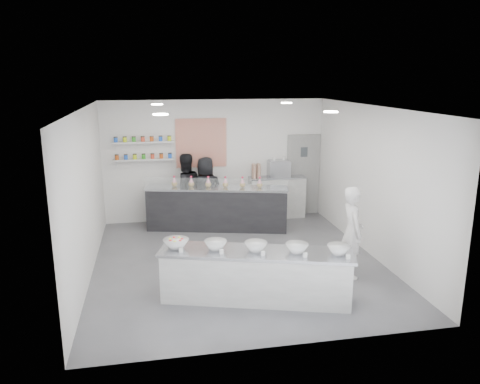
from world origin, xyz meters
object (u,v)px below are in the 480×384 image
woman_prep (352,232)px  prep_counter (256,275)px  espresso_machine (279,169)px  back_bar (217,208)px  staff_left (185,190)px  staff_right (206,191)px  espresso_ledge (277,197)px

woman_prep → prep_counter: bearing=113.6°
prep_counter → espresso_machine: (1.59, 4.38, 0.85)m
back_bar → espresso_machine: 1.97m
woman_prep → staff_left: 4.51m
woman_prep → staff_left: size_ratio=0.95×
staff_left → staff_right: 0.51m
back_bar → woman_prep: 3.70m
prep_counter → staff_right: 4.16m
prep_counter → espresso_machine: espresso_machine is taller
espresso_machine → woman_prep: (0.32, -3.78, -0.43)m
espresso_ledge → staff_right: size_ratio=0.85×
staff_right → back_bar: bearing=125.6°
back_bar → espresso_ledge: bearing=36.9°
prep_counter → espresso_machine: bearing=87.1°
espresso_ledge → espresso_machine: bearing=0.0°
espresso_ledge → staff_right: bearing=-172.1°
woman_prep → back_bar: bearing=39.1°
woman_prep → espresso_machine: bearing=11.0°
espresso_machine → prep_counter: bearing=-109.9°
espresso_machine → espresso_ledge: bearing=180.0°
prep_counter → staff_left: bearing=117.8°
back_bar → espresso_machine: (1.69, 0.69, 0.76)m
espresso_machine → staff_right: staff_right is taller
espresso_ledge → espresso_machine: espresso_machine is taller
prep_counter → staff_right: bearing=111.2°
prep_counter → espresso_ledge: espresso_ledge is taller
woman_prep → staff_right: (-2.22, 3.53, 0.00)m
staff_left → staff_right: bearing=155.4°
staff_left → woman_prep: bearing=111.2°
prep_counter → back_bar: 3.69m
back_bar → staff_left: size_ratio=1.88×
back_bar → espresso_ledge: 1.79m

